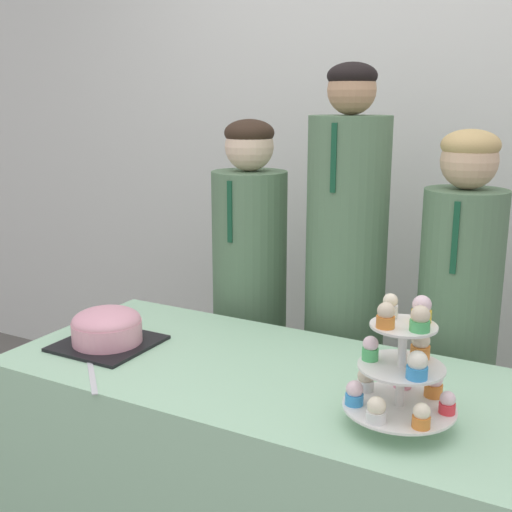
{
  "coord_description": "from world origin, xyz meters",
  "views": [
    {
      "loc": [
        0.74,
        -1.14,
        1.49
      ],
      "look_at": [
        -0.09,
        0.38,
        1.07
      ],
      "focal_mm": 45.0,
      "sensor_mm": 36.0,
      "label": 1
    }
  ],
  "objects": [
    {
      "name": "wall_back",
      "position": [
        0.0,
        1.58,
        1.35
      ],
      "size": [
        9.0,
        0.06,
        2.7
      ],
      "color": "silver",
      "rests_on": "ground_plane"
    },
    {
      "name": "student_0",
      "position": [
        -0.41,
        0.91,
        0.68
      ],
      "size": [
        0.28,
        0.29,
        1.43
      ],
      "color": "#567556",
      "rests_on": "ground_plane"
    },
    {
      "name": "round_cake",
      "position": [
        -0.56,
        0.28,
        0.81
      ],
      "size": [
        0.28,
        0.28,
        0.12
      ],
      "color": "black",
      "rests_on": "table"
    },
    {
      "name": "cake_knife",
      "position": [
        -0.51,
        0.14,
        0.75
      ],
      "size": [
        0.24,
        0.23,
        0.01
      ],
      "rotation": [
        0.0,
        0.0,
        -0.76
      ],
      "color": "silver",
      "rests_on": "table"
    },
    {
      "name": "cupcake_stand",
      "position": [
        0.38,
        0.21,
        0.89
      ],
      "size": [
        0.26,
        0.26,
        0.31
      ],
      "color": "silver",
      "rests_on": "table"
    },
    {
      "name": "student_2",
      "position": [
        0.36,
        0.91,
        0.68
      ],
      "size": [
        0.26,
        0.27,
        1.41
      ],
      "color": "#567556",
      "rests_on": "ground_plane"
    },
    {
      "name": "student_1",
      "position": [
        -0.03,
        0.91,
        0.77
      ],
      "size": [
        0.28,
        0.29,
        1.61
      ],
      "color": "#567556",
      "rests_on": "ground_plane"
    },
    {
      "name": "table",
      "position": [
        0.0,
        0.34,
        0.38
      ],
      "size": [
        1.59,
        0.69,
        0.75
      ],
      "color": "#A8DBB2",
      "rests_on": "ground_plane"
    }
  ]
}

